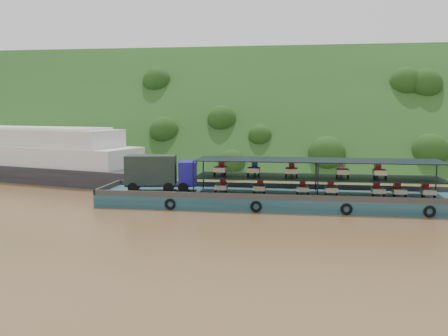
# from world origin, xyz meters

# --- Properties ---
(ground) EXTENTS (160.00, 160.00, 0.00)m
(ground) POSITION_xyz_m (0.00, 0.00, 0.00)
(ground) COLOR brown
(ground) RESTS_ON ground
(hillside) EXTENTS (140.00, 39.60, 39.60)m
(hillside) POSITION_xyz_m (0.00, 36.00, 0.00)
(hillside) COLOR #1D3C15
(hillside) RESTS_ON ground
(cargo_barge) EXTENTS (35.00, 7.18, 4.78)m
(cargo_barge) POSITION_xyz_m (2.78, -0.38, 1.18)
(cargo_barge) COLOR #123340
(cargo_barge) RESTS_ON ground
(passenger_ferry) EXTENTS (35.44, 17.48, 6.96)m
(passenger_ferry) POSITION_xyz_m (-29.07, 13.97, 3.02)
(passenger_ferry) COLOR black
(passenger_ferry) RESTS_ON ground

